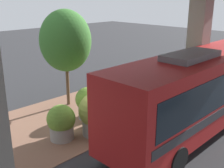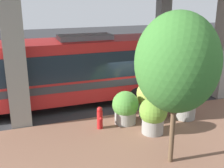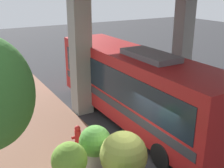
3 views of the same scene
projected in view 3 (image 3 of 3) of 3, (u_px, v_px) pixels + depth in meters
bus at (134, 84)px, 13.36m from camera, size 2.68×11.09×3.78m
fire_hydrant at (78, 137)px, 11.60m from camera, size 0.53×0.26×1.05m
planter_front at (124, 160)px, 9.34m from camera, size 1.60×1.60×1.95m
planter_middle at (95, 145)px, 10.53m from camera, size 1.23×1.23×1.56m
planter_extra at (70, 164)px, 9.28m from camera, size 1.21×1.21×1.64m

